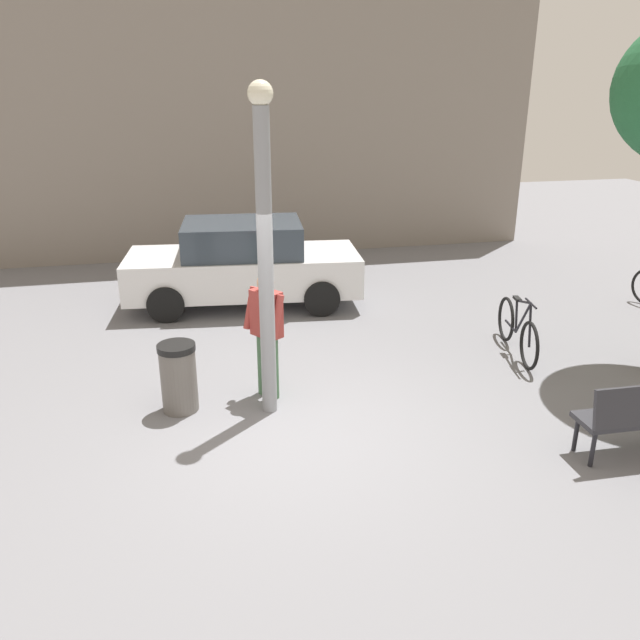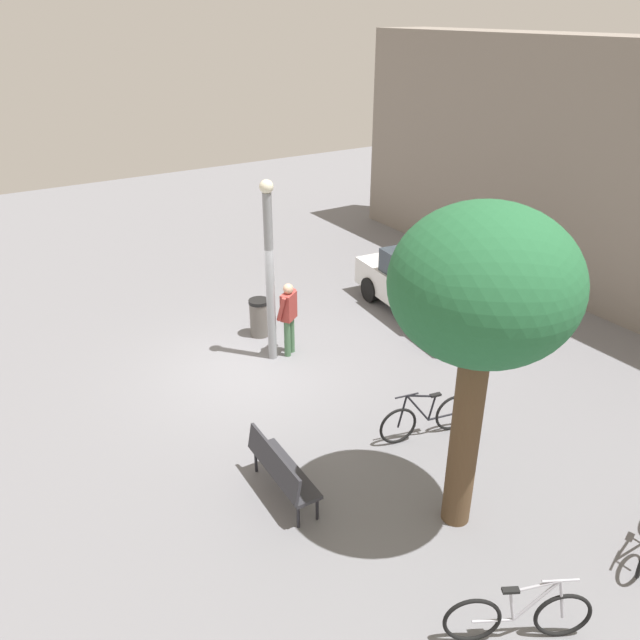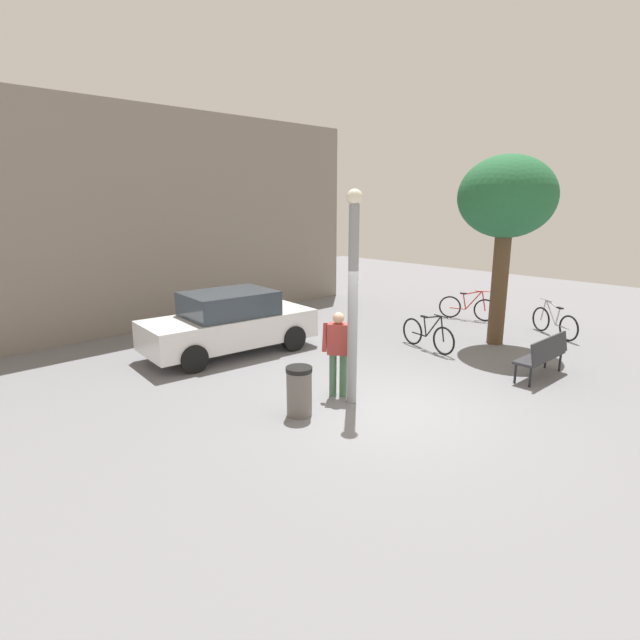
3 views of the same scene
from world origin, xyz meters
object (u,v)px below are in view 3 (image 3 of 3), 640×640
person_by_lamppost (338,348)px  parked_car_white (230,323)px  bicycle_silver (554,322)px  lamppost (353,292)px  park_bench (544,354)px  plaza_tree (506,200)px  bicycle_red (468,308)px  trash_bin (299,391)px  bicycle_black (428,335)px

person_by_lamppost → parked_car_white: (0.11, 3.82, -0.19)m
person_by_lamppost → bicycle_silver: 7.65m
lamppost → parked_car_white: size_ratio=0.90×
park_bench → parked_car_white: 7.23m
park_bench → plaza_tree: plaza_tree is taller
lamppost → parked_car_white: 4.43m
park_bench → parked_car_white: bearing=121.3°
plaza_tree → parked_car_white: (-5.55, 4.19, -2.93)m
bicycle_red → trash_bin: bearing=-169.0°
bicycle_silver → trash_bin: size_ratio=1.81×
plaza_tree → bicycle_black: (-1.78, 0.92, -3.32)m
person_by_lamppost → trash_bin: 1.26m
lamppost → bicycle_red: lamppost is taller
lamppost → plaza_tree: size_ratio=0.81×
person_by_lamppost → parked_car_white: person_by_lamppost is taller
bicycle_black → bicycle_red: size_ratio=1.03×
park_bench → bicycle_red: (3.72, 3.91, -0.16)m
bicycle_black → plaza_tree: bearing=-27.4°
bicycle_red → parked_car_white: 7.81m
plaza_tree → bicycle_red: plaza_tree is taller
park_bench → trash_bin: bearing=156.1°
lamppost → park_bench: 4.64m
person_by_lamppost → parked_car_white: 3.83m
park_bench → trash_bin: (-5.00, 2.21, -0.10)m
park_bench → bicycle_silver: bicycle_silver is taller
lamppost → trash_bin: lamppost is taller
person_by_lamppost → trash_bin: person_by_lamppost is taller
bicycle_red → bicycle_silver: bearing=-90.8°
park_bench → bicycle_silver: 3.88m
lamppost → bicycle_silver: lamppost is taller
lamppost → bicycle_red: (7.62, 1.95, -1.74)m
plaza_tree → parked_car_white: size_ratio=1.11×
park_bench → bicycle_silver: bearing=18.1°
person_by_lamppost → plaza_tree: (5.66, -0.37, 2.74)m
bicycle_silver → parked_car_white: size_ratio=0.37×
plaza_tree → bicycle_silver: (1.88, -0.79, -3.32)m
plaza_tree → trash_bin: size_ratio=5.42×
person_by_lamppost → bicycle_red: size_ratio=0.97×
parked_car_white → bicycle_black: bearing=-40.9°
bicycle_red → person_by_lamppost: bearing=-168.4°
park_bench → parked_car_white: (-3.75, 6.18, 0.23)m
bicycle_red → plaza_tree: bearing=-135.0°
bicycle_black → bicycle_silver: size_ratio=1.11×
lamppost → trash_bin: size_ratio=4.39×
lamppost → trash_bin: 2.01m
parked_car_white → trash_bin: 4.17m
bicycle_silver → lamppost: bearing=174.3°
plaza_tree → bicycle_black: 3.88m
bicycle_red → lamppost: bearing=-165.6°
bicycle_silver → bicycle_red: (0.04, 2.71, 0.00)m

